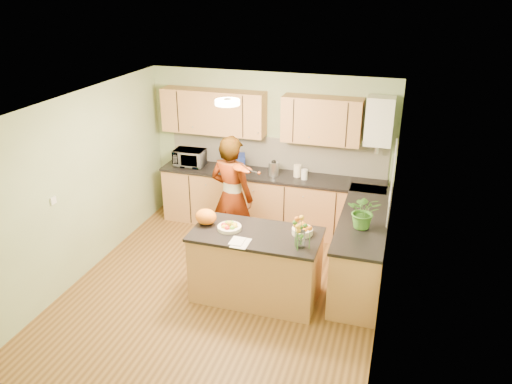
# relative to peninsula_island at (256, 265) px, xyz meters

# --- Properties ---
(floor) EXTENTS (4.50, 4.50, 0.00)m
(floor) POSITION_rel_peninsula_island_xyz_m (-0.45, 0.01, -0.46)
(floor) COLOR #563918
(floor) RESTS_ON ground
(ceiling) EXTENTS (4.00, 4.50, 0.02)m
(ceiling) POSITION_rel_peninsula_island_xyz_m (-0.45, 0.01, 2.04)
(ceiling) COLOR white
(ceiling) RESTS_ON wall_back
(wall_back) EXTENTS (4.00, 0.02, 2.50)m
(wall_back) POSITION_rel_peninsula_island_xyz_m (-0.45, 2.26, 0.79)
(wall_back) COLOR gray
(wall_back) RESTS_ON floor
(wall_front) EXTENTS (4.00, 0.02, 2.50)m
(wall_front) POSITION_rel_peninsula_island_xyz_m (-0.45, -2.24, 0.79)
(wall_front) COLOR gray
(wall_front) RESTS_ON floor
(wall_left) EXTENTS (0.02, 4.50, 2.50)m
(wall_left) POSITION_rel_peninsula_island_xyz_m (-2.45, 0.01, 0.79)
(wall_left) COLOR gray
(wall_left) RESTS_ON floor
(wall_right) EXTENTS (0.02, 4.50, 2.50)m
(wall_right) POSITION_rel_peninsula_island_xyz_m (1.55, 0.01, 0.79)
(wall_right) COLOR gray
(wall_right) RESTS_ON floor
(back_counter) EXTENTS (3.64, 0.62, 0.94)m
(back_counter) POSITION_rel_peninsula_island_xyz_m (-0.35, 1.96, 0.01)
(back_counter) COLOR #B08146
(back_counter) RESTS_ON floor
(right_counter) EXTENTS (0.62, 2.24, 0.94)m
(right_counter) POSITION_rel_peninsula_island_xyz_m (1.25, 0.86, 0.01)
(right_counter) COLOR #B08146
(right_counter) RESTS_ON floor
(splashback) EXTENTS (3.60, 0.02, 0.52)m
(splashback) POSITION_rel_peninsula_island_xyz_m (-0.35, 2.24, 0.74)
(splashback) COLOR white
(splashback) RESTS_ON back_counter
(upper_cabinets) EXTENTS (3.20, 0.34, 0.70)m
(upper_cabinets) POSITION_rel_peninsula_island_xyz_m (-0.63, 2.09, 1.39)
(upper_cabinets) COLOR #B08146
(upper_cabinets) RESTS_ON wall_back
(boiler) EXTENTS (0.40, 0.30, 0.86)m
(boiler) POSITION_rel_peninsula_island_xyz_m (1.25, 2.10, 1.43)
(boiler) COLOR white
(boiler) RESTS_ON wall_back
(window_right) EXTENTS (0.01, 1.30, 1.05)m
(window_right) POSITION_rel_peninsula_island_xyz_m (1.54, 0.61, 1.09)
(window_right) COLOR white
(window_right) RESTS_ON wall_right
(light_switch) EXTENTS (0.02, 0.09, 0.09)m
(light_switch) POSITION_rel_peninsula_island_xyz_m (-2.44, -0.59, 0.84)
(light_switch) COLOR white
(light_switch) RESTS_ON wall_left
(ceiling_lamp) EXTENTS (0.30, 0.30, 0.07)m
(ceiling_lamp) POSITION_rel_peninsula_island_xyz_m (-0.45, 0.31, 2.00)
(ceiling_lamp) COLOR #FFEABF
(ceiling_lamp) RESTS_ON ceiling
(peninsula_island) EXTENTS (1.61, 0.82, 0.92)m
(peninsula_island) POSITION_rel_peninsula_island_xyz_m (0.00, 0.00, 0.00)
(peninsula_island) COLOR #B08146
(peninsula_island) RESTS_ON floor
(fruit_dish) EXTENTS (0.30, 0.30, 0.11)m
(fruit_dish) POSITION_rel_peninsula_island_xyz_m (-0.35, 0.00, 0.50)
(fruit_dish) COLOR #F5E5C4
(fruit_dish) RESTS_ON peninsula_island
(orange_bowl) EXTENTS (0.26, 0.26, 0.15)m
(orange_bowl) POSITION_rel_peninsula_island_xyz_m (0.55, 0.15, 0.52)
(orange_bowl) COLOR #F5E5C4
(orange_bowl) RESTS_ON peninsula_island
(flower_vase) EXTENTS (0.25, 0.25, 0.45)m
(flower_vase) POSITION_rel_peninsula_island_xyz_m (0.60, -0.18, 0.76)
(flower_vase) COLOR silver
(flower_vase) RESTS_ON peninsula_island
(orange_bag) EXTENTS (0.31, 0.27, 0.21)m
(orange_bag) POSITION_rel_peninsula_island_xyz_m (-0.68, 0.05, 0.56)
(orange_bag) COLOR orange
(orange_bag) RESTS_ON peninsula_island
(papers) EXTENTS (0.20, 0.27, 0.01)m
(papers) POSITION_rel_peninsula_island_xyz_m (-0.10, -0.30, 0.47)
(papers) COLOR silver
(papers) RESTS_ON peninsula_island
(violinist) EXTENTS (0.75, 0.58, 1.84)m
(violinist) POSITION_rel_peninsula_island_xyz_m (-0.66, 0.96, 0.46)
(violinist) COLOR #DCA387
(violinist) RESTS_ON floor
(violin) EXTENTS (0.62, 0.54, 0.15)m
(violin) POSITION_rel_peninsula_island_xyz_m (-0.46, 0.74, 1.01)
(violin) COLOR #551B05
(violin) RESTS_ON violinist
(microwave) EXTENTS (0.51, 0.35, 0.27)m
(microwave) POSITION_rel_peninsula_island_xyz_m (-1.75, 1.94, 0.61)
(microwave) COLOR white
(microwave) RESTS_ON back_counter
(blue_box) EXTENTS (0.39, 0.33, 0.26)m
(blue_box) POSITION_rel_peninsula_island_xyz_m (-0.96, 1.96, 0.61)
(blue_box) COLOR navy
(blue_box) RESTS_ON back_counter
(kettle) EXTENTS (0.16, 0.16, 0.30)m
(kettle) POSITION_rel_peninsula_island_xyz_m (-0.30, 1.92, 0.60)
(kettle) COLOR silver
(kettle) RESTS_ON back_counter
(jar_cream) EXTENTS (0.14, 0.14, 0.19)m
(jar_cream) POSITION_rel_peninsula_island_xyz_m (0.07, 1.98, 0.57)
(jar_cream) COLOR #F5E5C4
(jar_cream) RESTS_ON back_counter
(jar_white) EXTENTS (0.13, 0.13, 0.16)m
(jar_white) POSITION_rel_peninsula_island_xyz_m (0.20, 1.90, 0.56)
(jar_white) COLOR white
(jar_white) RESTS_ON back_counter
(potted_plant) EXTENTS (0.41, 0.36, 0.45)m
(potted_plant) POSITION_rel_peninsula_island_xyz_m (1.25, 0.50, 0.70)
(potted_plant) COLOR #3C7928
(potted_plant) RESTS_ON right_counter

